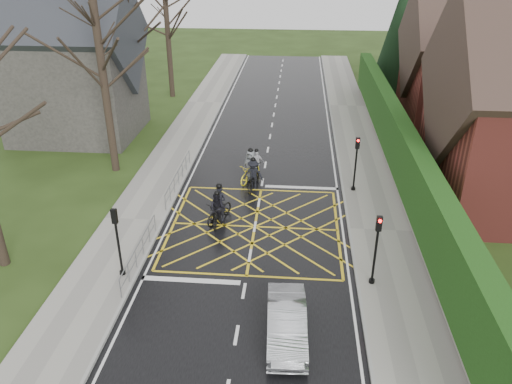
# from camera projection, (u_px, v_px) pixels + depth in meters

# --- Properties ---
(ground) EXTENTS (120.00, 120.00, 0.00)m
(ground) POSITION_uv_depth(u_px,v_px,m) (255.00, 227.00, 24.31)
(ground) COLOR #213110
(ground) RESTS_ON ground
(road) EXTENTS (9.00, 80.00, 0.01)m
(road) POSITION_uv_depth(u_px,v_px,m) (255.00, 227.00, 24.31)
(road) COLOR black
(road) RESTS_ON ground
(sidewalk_right) EXTENTS (3.00, 80.00, 0.15)m
(sidewalk_right) POSITION_uv_depth(u_px,v_px,m) (380.00, 231.00, 23.82)
(sidewalk_right) COLOR gray
(sidewalk_right) RESTS_ON ground
(sidewalk_left) EXTENTS (3.00, 80.00, 0.15)m
(sidewalk_left) POSITION_uv_depth(u_px,v_px,m) (135.00, 220.00, 24.73)
(sidewalk_left) COLOR gray
(sidewalk_left) RESTS_ON ground
(stone_wall) EXTENTS (0.50, 38.00, 0.70)m
(stone_wall) POSITION_uv_depth(u_px,v_px,m) (397.00, 174.00, 28.90)
(stone_wall) COLOR slate
(stone_wall) RESTS_ON ground
(hedge) EXTENTS (0.90, 38.00, 2.80)m
(hedge) POSITION_uv_depth(u_px,v_px,m) (401.00, 146.00, 28.11)
(hedge) COLOR #19380F
(hedge) RESTS_ON stone_wall
(house_far) EXTENTS (9.80, 8.80, 10.30)m
(house_far) POSITION_uv_depth(u_px,v_px,m) (472.00, 62.00, 37.22)
(house_far) COLOR maroon
(house_far) RESTS_ON ground
(conifer) EXTENTS (4.60, 4.60, 10.00)m
(conifer) POSITION_uv_depth(u_px,v_px,m) (400.00, 34.00, 44.34)
(conifer) COLOR black
(conifer) RESTS_ON ground
(church) EXTENTS (8.80, 7.80, 11.00)m
(church) POSITION_uv_depth(u_px,v_px,m) (71.00, 65.00, 33.77)
(church) COLOR #2D2B28
(church) RESTS_ON ground
(tree_near) EXTENTS (9.24, 9.24, 11.44)m
(tree_near) POSITION_uv_depth(u_px,v_px,m) (97.00, 35.00, 26.74)
(tree_near) COLOR black
(tree_near) RESTS_ON ground
(tree_mid) EXTENTS (10.08, 10.08, 12.48)m
(tree_mid) POSITION_uv_depth(u_px,v_px,m) (125.00, 4.00, 33.60)
(tree_mid) COLOR black
(tree_mid) RESTS_ON ground
(tree_far) EXTENTS (8.40, 8.40, 10.40)m
(tree_far) POSITION_uv_depth(u_px,v_px,m) (166.00, 11.00, 41.31)
(tree_far) COLOR black
(tree_far) RESTS_ON ground
(railing_south) EXTENTS (0.05, 5.04, 1.03)m
(railing_south) POSITION_uv_depth(u_px,v_px,m) (139.00, 248.00, 21.20)
(railing_south) COLOR slate
(railing_south) RESTS_ON ground
(railing_north) EXTENTS (0.05, 6.04, 1.03)m
(railing_north) POSITION_uv_depth(u_px,v_px,m) (178.00, 174.00, 27.86)
(railing_north) COLOR slate
(railing_north) RESTS_ON ground
(traffic_light_ne) EXTENTS (0.24, 0.31, 3.21)m
(traffic_light_ne) POSITION_uv_depth(u_px,v_px,m) (356.00, 165.00, 26.90)
(traffic_light_ne) COLOR black
(traffic_light_ne) RESTS_ON ground
(traffic_light_se) EXTENTS (0.24, 0.31, 3.21)m
(traffic_light_se) POSITION_uv_depth(u_px,v_px,m) (376.00, 251.00, 19.44)
(traffic_light_se) COLOR black
(traffic_light_se) RESTS_ON ground
(traffic_light_sw) EXTENTS (0.24, 0.31, 3.21)m
(traffic_light_sw) POSITION_uv_depth(u_px,v_px,m) (118.00, 243.00, 19.95)
(traffic_light_sw) COLOR black
(traffic_light_sw) RESTS_ON ground
(cyclist_rear) EXTENTS (1.52, 2.19, 2.02)m
(cyclist_rear) POSITION_uv_depth(u_px,v_px,m) (220.00, 209.00, 24.57)
(cyclist_rear) COLOR black
(cyclist_rear) RESTS_ON ground
(cyclist_back) EXTENTS (0.84, 1.83, 1.81)m
(cyclist_back) POSITION_uv_depth(u_px,v_px,m) (217.00, 212.00, 24.23)
(cyclist_back) COLOR black
(cyclist_back) RESTS_ON ground
(cyclist_mid) EXTENTS (1.21, 2.04, 1.91)m
(cyclist_mid) POSITION_uv_depth(u_px,v_px,m) (253.00, 178.00, 27.67)
(cyclist_mid) COLOR black
(cyclist_mid) RESTS_ON ground
(cyclist_front) EXTENTS (0.94, 1.69, 1.63)m
(cyclist_front) POSITION_uv_depth(u_px,v_px,m) (256.00, 165.00, 29.46)
(cyclist_front) COLOR black
(cyclist_front) RESTS_ON ground
(cyclist_lead) EXTENTS (1.52, 2.21, 2.04)m
(cyclist_lead) POSITION_uv_depth(u_px,v_px,m) (250.00, 170.00, 28.59)
(cyclist_lead) COLOR yellow
(cyclist_lead) RESTS_ON ground
(car) EXTENTS (1.55, 3.94, 1.28)m
(car) POSITION_uv_depth(u_px,v_px,m) (287.00, 323.00, 17.29)
(car) COLOR #A2A5A9
(car) RESTS_ON ground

